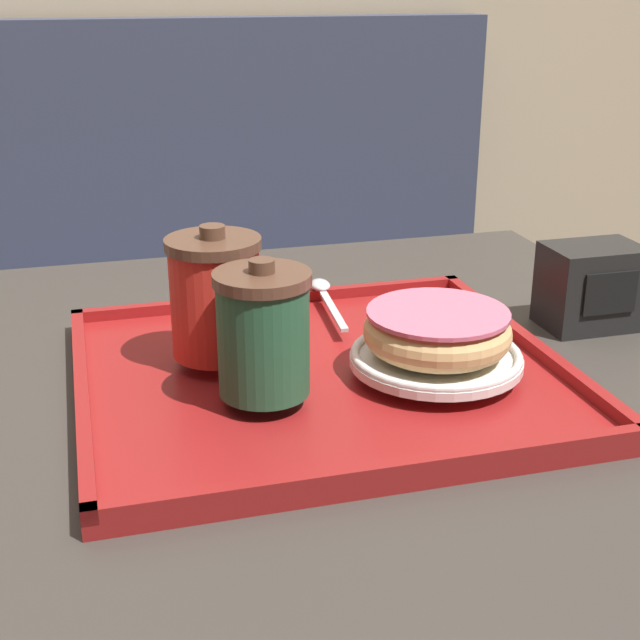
{
  "coord_description": "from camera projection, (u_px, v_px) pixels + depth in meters",
  "views": [
    {
      "loc": [
        -0.23,
        -0.75,
        1.07
      ],
      "look_at": [
        -0.03,
        -0.02,
        0.78
      ],
      "focal_mm": 50.0,
      "sensor_mm": 36.0,
      "label": 1
    }
  ],
  "objects": [
    {
      "name": "booth_bench",
      "position": [
        218.0,
        380.0,
        1.79
      ],
      "size": [
        1.19,
        0.44,
        1.0
      ],
      "color": "#33384C",
      "rests_on": "ground_plane"
    },
    {
      "name": "cafe_table",
      "position": [
        342.0,
        526.0,
        0.92
      ],
      "size": [
        0.78,
        0.84,
        0.72
      ],
      "color": "#38332D",
      "rests_on": "ground_plane"
    },
    {
      "name": "serving_tray",
      "position": [
        320.0,
        377.0,
        0.83
      ],
      "size": [
        0.44,
        0.4,
        0.02
      ],
      "color": "maroon",
      "rests_on": "cafe_table"
    },
    {
      "name": "coffee_cup_front",
      "position": [
        263.0,
        332.0,
        0.74
      ],
      "size": [
        0.08,
        0.08,
        0.12
      ],
      "color": "#235638",
      "rests_on": "serving_tray"
    },
    {
      "name": "coffee_cup_rear",
      "position": [
        215.0,
        296.0,
        0.82
      ],
      "size": [
        0.09,
        0.09,
        0.12
      ],
      "color": "red",
      "rests_on": "serving_tray"
    },
    {
      "name": "plate_with_chocolate_donut",
      "position": [
        436.0,
        357.0,
        0.81
      ],
      "size": [
        0.16,
        0.16,
        0.01
      ],
      "color": "white",
      "rests_on": "serving_tray"
    },
    {
      "name": "donut_chocolate_glazed",
      "position": [
        437.0,
        330.0,
        0.8
      ],
      "size": [
        0.13,
        0.13,
        0.04
      ],
      "color": "#DBB270",
      "rests_on": "plate_with_chocolate_donut"
    },
    {
      "name": "spoon",
      "position": [
        324.0,
        292.0,
        0.99
      ],
      "size": [
        0.03,
        0.15,
        0.01
      ],
      "rotation": [
        0.0,
        0.0,
        1.49
      ],
      "color": "silver",
      "rests_on": "serving_tray"
    },
    {
      "name": "napkin_dispenser",
      "position": [
        591.0,
        286.0,
        0.96
      ],
      "size": [
        0.1,
        0.07,
        0.09
      ],
      "color": "black",
      "rests_on": "cafe_table"
    }
  ]
}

